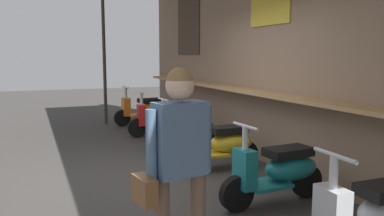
{
  "coord_description": "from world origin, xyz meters",
  "views": [
    {
      "loc": [
        5.07,
        -1.54,
        1.71
      ],
      "look_at": [
        -1.4,
        1.16,
        0.77
      ],
      "focal_mm": 36.37,
      "sensor_mm": 36.0,
      "label": 1
    }
  ],
  "objects_px": {
    "scooter_teal": "(279,171)",
    "scooter_red": "(164,118)",
    "shopper_with_handbag": "(178,152)",
    "scooter_yellow": "(221,144)",
    "scooter_blue": "(188,129)",
    "scooter_orange": "(145,109)",
    "scooter_silver": "(378,216)"
  },
  "relations": [
    {
      "from": "scooter_teal",
      "to": "scooter_silver",
      "type": "height_order",
      "value": "same"
    },
    {
      "from": "scooter_orange",
      "to": "scooter_red",
      "type": "bearing_deg",
      "value": 87.22
    },
    {
      "from": "scooter_silver",
      "to": "scooter_teal",
      "type": "bearing_deg",
      "value": -87.98
    },
    {
      "from": "scooter_teal",
      "to": "scooter_orange",
      "type": "bearing_deg",
      "value": -93.23
    },
    {
      "from": "scooter_blue",
      "to": "scooter_silver",
      "type": "bearing_deg",
      "value": 88.11
    },
    {
      "from": "scooter_orange",
      "to": "scooter_yellow",
      "type": "xyz_separation_m",
      "value": [
        4.22,
        0.0,
        0.0
      ]
    },
    {
      "from": "scooter_blue",
      "to": "scooter_teal",
      "type": "distance_m",
      "value": 2.82
    },
    {
      "from": "scooter_blue",
      "to": "scooter_yellow",
      "type": "xyz_separation_m",
      "value": [
        1.33,
        0.0,
        0.0
      ]
    },
    {
      "from": "scooter_teal",
      "to": "scooter_red",
      "type": "bearing_deg",
      "value": -93.23
    },
    {
      "from": "scooter_teal",
      "to": "shopper_with_handbag",
      "type": "bearing_deg",
      "value": 27.27
    },
    {
      "from": "scooter_blue",
      "to": "shopper_with_handbag",
      "type": "distance_m",
      "value": 4.14
    },
    {
      "from": "scooter_blue",
      "to": "scooter_yellow",
      "type": "distance_m",
      "value": 1.33
    },
    {
      "from": "scooter_orange",
      "to": "scooter_blue",
      "type": "bearing_deg",
      "value": 87.22
    },
    {
      "from": "scooter_blue",
      "to": "shopper_with_handbag",
      "type": "height_order",
      "value": "shopper_with_handbag"
    },
    {
      "from": "scooter_orange",
      "to": "scooter_silver",
      "type": "bearing_deg",
      "value": 87.22
    },
    {
      "from": "scooter_blue",
      "to": "scooter_silver",
      "type": "height_order",
      "value": "same"
    },
    {
      "from": "scooter_red",
      "to": "scooter_teal",
      "type": "relative_size",
      "value": 1.0
    },
    {
      "from": "scooter_blue",
      "to": "scooter_orange",
      "type": "bearing_deg",
      "value": -91.89
    },
    {
      "from": "scooter_red",
      "to": "scooter_teal",
      "type": "bearing_deg",
      "value": 93.15
    },
    {
      "from": "scooter_red",
      "to": "scooter_yellow",
      "type": "height_order",
      "value": "same"
    },
    {
      "from": "scooter_blue",
      "to": "scooter_red",
      "type": "bearing_deg",
      "value": -91.89
    },
    {
      "from": "scooter_red",
      "to": "scooter_silver",
      "type": "relative_size",
      "value": 1.0
    },
    {
      "from": "scooter_orange",
      "to": "scooter_red",
      "type": "xyz_separation_m",
      "value": [
        1.49,
        -0.0,
        0.0
      ]
    },
    {
      "from": "scooter_orange",
      "to": "shopper_with_handbag",
      "type": "height_order",
      "value": "shopper_with_handbag"
    },
    {
      "from": "scooter_blue",
      "to": "scooter_teal",
      "type": "xyz_separation_m",
      "value": [
        2.82,
        -0.0,
        0.0
      ]
    },
    {
      "from": "scooter_orange",
      "to": "scooter_teal",
      "type": "relative_size",
      "value": 1.0
    },
    {
      "from": "scooter_blue",
      "to": "scooter_silver",
      "type": "relative_size",
      "value": 1.0
    },
    {
      "from": "scooter_blue",
      "to": "scooter_yellow",
      "type": "relative_size",
      "value": 1.0
    },
    {
      "from": "scooter_teal",
      "to": "scooter_yellow",
      "type": "bearing_deg",
      "value": -93.23
    },
    {
      "from": "scooter_red",
      "to": "shopper_with_handbag",
      "type": "relative_size",
      "value": 0.86
    },
    {
      "from": "shopper_with_handbag",
      "to": "scooter_silver",
      "type": "bearing_deg",
      "value": 65.94
    },
    {
      "from": "scooter_yellow",
      "to": "scooter_silver",
      "type": "xyz_separation_m",
      "value": [
        2.88,
        -0.0,
        0.0
      ]
    }
  ]
}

